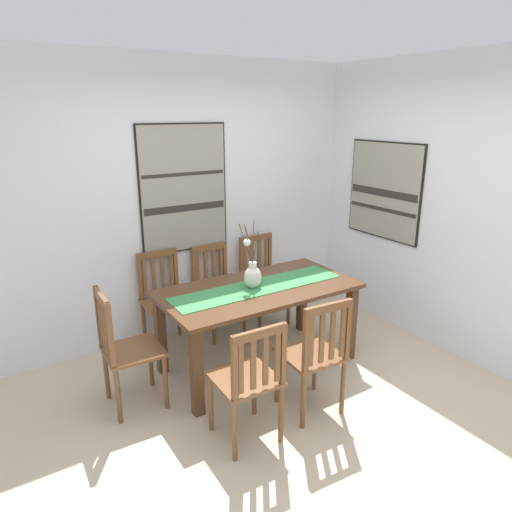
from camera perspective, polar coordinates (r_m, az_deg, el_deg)
ground_plane at (r=3.73m, az=5.52°, el=-19.16°), size 6.40×6.40×0.03m
wall_back at (r=4.67m, az=-8.21°, el=6.76°), size 6.40×0.12×2.70m
wall_side at (r=4.49m, az=25.20°, el=4.84°), size 0.12×6.40×2.70m
dining_table at (r=4.04m, az=0.27°, el=-5.38°), size 1.70×0.88×0.75m
table_runner at (r=4.00m, az=0.27°, el=-3.83°), size 1.57×0.36×0.01m
centerpiece_vase at (r=3.94m, az=-0.46°, el=-2.22°), size 0.16×0.22×0.58m
chair_0 at (r=3.21m, az=-0.86°, el=-14.90°), size 0.43×0.43×0.91m
chair_1 at (r=4.96m, az=0.76°, el=-2.70°), size 0.42×0.42×0.94m
chair_2 at (r=4.75m, az=-4.86°, el=-3.85°), size 0.44×0.44×0.91m
chair_3 at (r=4.53m, az=-11.21°, el=-5.10°), size 0.43×0.43×0.93m
chair_4 at (r=3.51m, az=7.28°, el=-11.81°), size 0.45×0.45×0.94m
chair_5 at (r=3.69m, az=-15.84°, el=-10.81°), size 0.44×0.44×0.96m
painting_on_back_wall at (r=4.56m, az=-8.87°, el=8.16°), size 0.90×0.05×1.22m
painting_on_side_wall at (r=5.01m, az=15.52°, el=7.74°), size 0.05×0.94×0.99m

